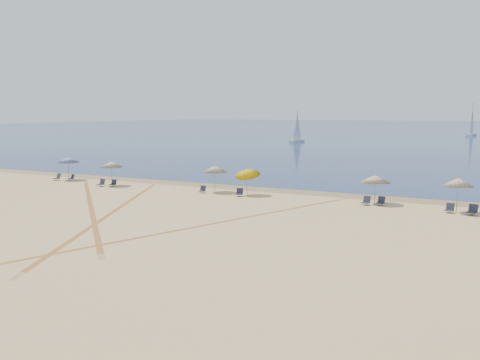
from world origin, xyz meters
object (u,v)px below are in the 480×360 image
at_px(umbrella_5, 458,182).
at_px(chair_9, 472,210).
at_px(umbrella_3, 247,172).
at_px(chair_1, 72,178).
at_px(chair_5, 239,193).
at_px(sailboat_1, 297,132).
at_px(umbrella_2, 215,169).
at_px(chair_2, 101,183).
at_px(chair_6, 366,201).
at_px(chair_8, 450,208).
at_px(sailboat_2, 472,126).
at_px(umbrella_0, 68,160).
at_px(chair_3, 113,183).
at_px(umbrella_4, 375,179).
at_px(chair_0, 57,177).
at_px(chair_4, 203,190).
at_px(umbrella_1, 111,164).
at_px(chair_7, 381,201).

height_order(umbrella_5, chair_9, umbrella_5).
bearing_deg(umbrella_3, chair_1, 178.96).
height_order(chair_5, sailboat_1, sailboat_1).
distance_m(umbrella_2, chair_2, 11.48).
height_order(chair_5, chair_6, chair_5).
xyz_separation_m(chair_5, chair_8, (16.16, 0.28, -0.01)).
distance_m(chair_1, sailboat_2, 129.90).
bearing_deg(umbrella_0, sailboat_1, 90.75).
bearing_deg(chair_3, umbrella_4, -3.38).
xyz_separation_m(chair_2, chair_3, (0.95, 0.56, -0.03)).
relative_size(chair_0, chair_5, 1.03).
height_order(chair_3, sailboat_2, sailboat_2).
bearing_deg(umbrella_0, sailboat_2, 74.34).
distance_m(chair_4, sailboat_2, 127.64).
bearing_deg(sailboat_1, umbrella_0, -77.84).
bearing_deg(chair_4, sailboat_1, 95.89).
height_order(chair_4, sailboat_1, sailboat_1).
bearing_deg(umbrella_2, chair_3, -172.68).
bearing_deg(umbrella_3, sailboat_2, 83.50).
xyz_separation_m(umbrella_1, umbrella_4, (24.44, 1.35, -0.13)).
xyz_separation_m(chair_1, chair_4, (16.18, -1.08, -0.00)).
bearing_deg(umbrella_2, chair_4, -125.90).
bearing_deg(sailboat_1, chair_3, -72.34).
distance_m(chair_7, sailboat_2, 125.54).
bearing_deg(umbrella_0, chair_4, -4.43).
relative_size(chair_5, chair_8, 1.10).
height_order(umbrella_3, chair_0, umbrella_3).
relative_size(umbrella_1, chair_2, 3.41).
relative_size(umbrella_2, chair_0, 2.95).
relative_size(umbrella_1, umbrella_2, 1.00).
height_order(umbrella_4, chair_1, umbrella_4).
xyz_separation_m(umbrella_1, chair_5, (13.71, -0.30, -1.73)).
xyz_separation_m(umbrella_0, chair_5, (20.49, -1.57, -1.77)).
relative_size(umbrella_0, chair_4, 3.73).
distance_m(umbrella_1, chair_3, 1.85).
distance_m(umbrella_4, chair_7, 1.79).
xyz_separation_m(umbrella_1, chair_6, (24.01, 0.40, -1.73)).
xyz_separation_m(chair_0, chair_1, (1.30, 0.65, -0.04)).
bearing_deg(umbrella_2, chair_8, -2.84).
bearing_deg(umbrella_3, chair_9, -3.00).
distance_m(chair_3, chair_7, 24.59).
xyz_separation_m(umbrella_2, sailboat_1, (-18.44, 73.47, 0.25)).
distance_m(chair_0, chair_9, 38.79).
xyz_separation_m(chair_6, sailboat_2, (4.26, 125.87, 2.70)).
relative_size(umbrella_3, sailboat_1, 0.34).
bearing_deg(chair_9, umbrella_2, -166.61).
relative_size(chair_3, chair_4, 1.04).
xyz_separation_m(umbrella_3, chair_2, (-14.45, -1.63, -1.64)).
relative_size(chair_0, chair_6, 1.10).
height_order(chair_4, sailboat_2, sailboat_2).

